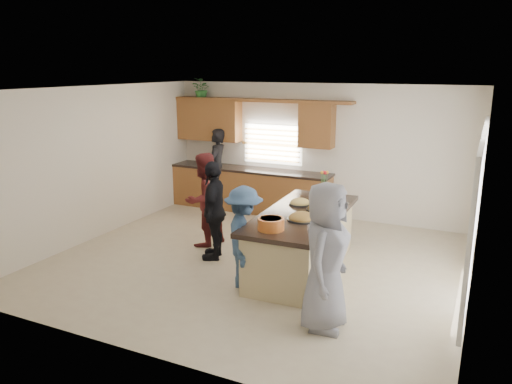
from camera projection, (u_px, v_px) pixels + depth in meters
The scene contains 18 objects.
floor at pixel (256, 262), 8.23m from camera, with size 6.50×6.50×0.00m, color beige.
room_shell at pixel (256, 148), 7.76m from camera, with size 6.52×6.02×2.81m.
back_cabinetry at pixel (249, 170), 11.01m from camera, with size 4.08×0.66×2.46m.
right_wall_glazing at pixel (476, 209), 6.45m from camera, with size 0.06×4.00×2.25m.
island at pixel (302, 243), 7.79m from camera, with size 1.24×2.74×0.95m.
platter_front at pixel (302, 218), 7.28m from camera, with size 0.45×0.45×0.18m.
platter_mid at pixel (319, 209), 7.77m from camera, with size 0.41×0.41×0.17m.
platter_back at pixel (300, 203), 8.10m from camera, with size 0.36×0.36×0.15m.
salad_bowl at pixel (271, 223), 6.84m from camera, with size 0.37×0.37×0.17m.
clear_cup at pixel (311, 229), 6.72m from camera, with size 0.09×0.09×0.10m, color white.
plate_stack at pixel (320, 196), 8.57m from camera, with size 0.23×0.23×0.04m, color #B28CCC.
flower_vase at pixel (324, 183), 8.63m from camera, with size 0.14×0.14×0.44m.
potted_plant at pixel (202, 89), 11.16m from camera, with size 0.43×0.37×0.48m, color #317B31.
woman_left_back at pixel (217, 169), 11.20m from camera, with size 0.66×0.43×1.80m, color black.
woman_left_mid at pixel (204, 200), 8.84m from camera, with size 0.81×0.63×1.67m, color maroon.
woman_left_front at pixel (214, 210), 8.22m from camera, with size 0.97×0.40×1.65m, color black.
woman_right_back at pixel (244, 237), 7.17m from camera, with size 0.96×0.55×1.49m, color #324C6D.
woman_right_front at pixel (326, 257), 5.97m from camera, with size 0.90×0.58×1.84m, color slate.
Camera 1 is at (3.29, -6.96, 3.13)m, focal length 35.00 mm.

